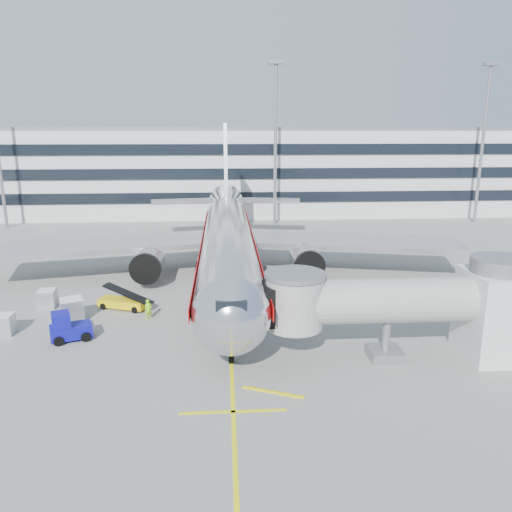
{
  "coord_description": "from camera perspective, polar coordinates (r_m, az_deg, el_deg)",
  "views": [
    {
      "loc": [
        -0.34,
        -38.76,
        15.25
      ],
      "look_at": [
        2.53,
        5.34,
        4.0
      ],
      "focal_mm": 35.0,
      "sensor_mm": 36.0,
      "label": 1
    }
  ],
  "objects": [
    {
      "name": "main_jet",
      "position": [
        51.67,
        -3.26,
        1.95
      ],
      "size": [
        50.95,
        48.7,
        16.06
      ],
      "color": "silver",
      "rests_on": "ground"
    },
    {
      "name": "cargo_container_front",
      "position": [
        43.77,
        -20.29,
        -5.74
      ],
      "size": [
        2.26,
        2.26,
        1.85
      ],
      "color": "#B4B7BC",
      "rests_on": "ground"
    },
    {
      "name": "lead_in_line",
      "position": [
        51.09,
        -3.17,
        -3.1
      ],
      "size": [
        0.25,
        70.0,
        0.01
      ],
      "primitive_type": "cube",
      "color": "#FAEA0D",
      "rests_on": "ground"
    },
    {
      "name": "terminal",
      "position": [
        96.99,
        -3.56,
        9.85
      ],
      "size": [
        150.0,
        24.25,
        15.6
      ],
      "color": "silver",
      "rests_on": "ground"
    },
    {
      "name": "belt_loader",
      "position": [
        45.25,
        -14.96,
        -5.1
      ],
      "size": [
        4.55,
        2.93,
        2.14
      ],
      "color": "yellow",
      "rests_on": "ground"
    },
    {
      "name": "ground",
      "position": [
        41.65,
        -3.02,
        -7.21
      ],
      "size": [
        180.0,
        180.0,
        0.0
      ],
      "primitive_type": "plane",
      "color": "gray",
      "rests_on": "ground"
    },
    {
      "name": "baggage_tug",
      "position": [
        39.84,
        -20.7,
        -7.71
      ],
      "size": [
        3.34,
        2.7,
        2.2
      ],
      "color": "#0C0C8A",
      "rests_on": "ground"
    },
    {
      "name": "light_mast_east",
      "position": [
        91.18,
        24.6,
        12.8
      ],
      "size": [
        2.4,
        1.2,
        25.45
      ],
      "color": "gray",
      "rests_on": "ground"
    },
    {
      "name": "ramp_worker",
      "position": [
        42.17,
        -12.19,
        -6.0
      ],
      "size": [
        0.75,
        0.68,
        1.73
      ],
      "primitive_type": "imported",
      "rotation": [
        0.0,
        0.0,
        0.53
      ],
      "color": "#91EF19",
      "rests_on": "ground"
    },
    {
      "name": "stop_bar",
      "position": [
        29.08,
        -2.62,
        -17.35
      ],
      "size": [
        6.0,
        0.25,
        0.01
      ],
      "primitive_type": "cube",
      "color": "#FAEA0D",
      "rests_on": "ground"
    },
    {
      "name": "cargo_container_right",
      "position": [
        47.71,
        -22.76,
        -4.51
      ],
      "size": [
        1.57,
        1.57,
        1.58
      ],
      "color": "#B4B7BC",
      "rests_on": "ground"
    },
    {
      "name": "cargo_container_left",
      "position": [
        43.0,
        -26.91,
        -6.99
      ],
      "size": [
        1.56,
        1.56,
        1.56
      ],
      "color": "#B4B7BC",
      "rests_on": "ground"
    },
    {
      "name": "light_mast_centre",
      "position": [
        81.19,
        2.24,
        14.01
      ],
      "size": [
        2.4,
        1.2,
        25.45
      ],
      "color": "gray",
      "rests_on": "ground"
    },
    {
      "name": "jet_bridge",
      "position": [
        35.1,
        17.47,
        -5.31
      ],
      "size": [
        17.8,
        4.5,
        7.0
      ],
      "color": "silver",
      "rests_on": "ground"
    }
  ]
}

